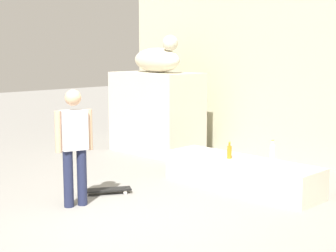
{
  "coord_description": "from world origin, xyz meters",
  "views": [
    {
      "loc": [
        4.86,
        -4.08,
        2.22
      ],
      "look_at": [
        -0.44,
        1.18,
        1.1
      ],
      "focal_mm": 54.87,
      "sensor_mm": 36.0,
      "label": 1
    }
  ],
  "objects_px": {
    "statue_reclining_left": "(157,59)",
    "bottle_clear": "(272,152)",
    "skater": "(74,143)",
    "bottle_orange": "(229,152)",
    "skateboard": "(105,190)"
  },
  "relations": [
    {
      "from": "skateboard",
      "to": "bottle_clear",
      "type": "bearing_deg",
      "value": -8.99
    },
    {
      "from": "skater",
      "to": "bottle_orange",
      "type": "xyz_separation_m",
      "value": [
        0.95,
        2.3,
        -0.32
      ]
    },
    {
      "from": "skater",
      "to": "bottle_clear",
      "type": "bearing_deg",
      "value": -11.94
    },
    {
      "from": "bottle_clear",
      "to": "skateboard",
      "type": "bearing_deg",
      "value": -129.71
    },
    {
      "from": "bottle_clear",
      "to": "bottle_orange",
      "type": "bearing_deg",
      "value": -143.74
    },
    {
      "from": "skateboard",
      "to": "bottle_orange",
      "type": "height_order",
      "value": "bottle_orange"
    },
    {
      "from": "statue_reclining_left",
      "to": "skateboard",
      "type": "distance_m",
      "value": 3.85
    },
    {
      "from": "skater",
      "to": "skateboard",
      "type": "height_order",
      "value": "skater"
    },
    {
      "from": "bottle_orange",
      "to": "skater",
      "type": "bearing_deg",
      "value": -112.5
    },
    {
      "from": "statue_reclining_left",
      "to": "bottle_orange",
      "type": "relative_size",
      "value": 6.16
    },
    {
      "from": "skater",
      "to": "bottle_clear",
      "type": "xyz_separation_m",
      "value": [
        1.49,
        2.7,
        -0.3
      ]
    },
    {
      "from": "statue_reclining_left",
      "to": "bottle_clear",
      "type": "xyz_separation_m",
      "value": [
        3.45,
        -0.79,
        -1.39
      ]
    },
    {
      "from": "statue_reclining_left",
      "to": "bottle_orange",
      "type": "distance_m",
      "value": 3.44
    },
    {
      "from": "skater",
      "to": "bottle_orange",
      "type": "height_order",
      "value": "skater"
    },
    {
      "from": "statue_reclining_left",
      "to": "skater",
      "type": "relative_size",
      "value": 1.01
    }
  ]
}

